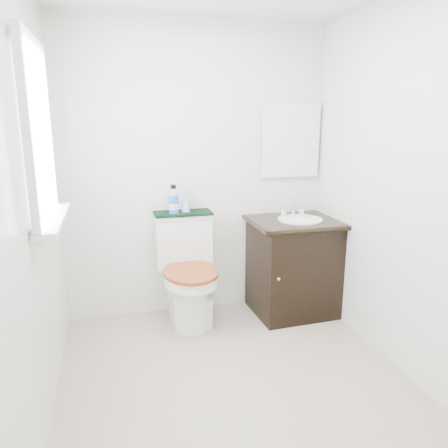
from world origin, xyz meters
name	(u,v)px	position (x,y,z in m)	size (l,w,h in m)	color
floor	(237,383)	(0.00, 0.00, 0.00)	(2.40, 2.40, 0.00)	#B0A48D
wall_back	(197,172)	(0.00, 1.20, 1.20)	(2.40, 2.40, 0.00)	silver
wall_front	(348,265)	(0.00, -1.20, 1.20)	(2.40, 2.40, 0.00)	silver
wall_left	(31,208)	(-1.10, 0.00, 1.20)	(2.40, 2.40, 0.00)	silver
wall_right	(405,190)	(1.10, 0.00, 1.20)	(2.40, 2.40, 0.00)	silver
window	(37,135)	(-1.07, 0.25, 1.55)	(0.02, 0.70, 0.90)	white
mirror	(291,141)	(0.82, 1.18, 1.45)	(0.50, 0.02, 0.60)	silver
toilet	(187,277)	(-0.15, 0.96, 0.38)	(0.48, 0.64, 0.88)	white
vanity	(294,264)	(0.77, 0.90, 0.43)	(0.73, 0.64, 0.92)	black
trash_bin	(203,312)	(-0.05, 0.80, 0.13)	(0.22, 0.19, 0.26)	silver
towel	(183,213)	(-0.15, 1.09, 0.89)	(0.47, 0.22, 0.02)	black
mouthwash_bottle	(174,200)	(-0.22, 1.07, 1.00)	(0.08, 0.08, 0.23)	blue
cup	(185,206)	(-0.12, 1.10, 0.94)	(0.08, 0.08, 0.10)	#80B5D1
soap_bar	(285,216)	(0.72, 1.02, 0.83)	(0.07, 0.05, 0.02)	#166A6C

